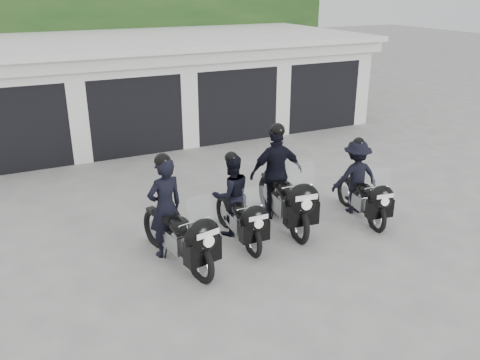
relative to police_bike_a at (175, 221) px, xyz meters
name	(u,v)px	position (x,y,z in m)	size (l,w,h in m)	color
ground	(217,235)	(1.02, 0.58, -0.78)	(80.00, 80.00, 0.00)	#9E9F99
garage_block	(114,89)	(1.02, 8.64, 0.65)	(16.40, 6.80, 2.96)	silver
background_vegetation	(92,32)	(1.39, 13.50, 1.99)	(20.00, 3.90, 5.80)	#183914
police_bike_a	(175,221)	(0.00, 0.00, 0.00)	(0.96, 2.23, 1.96)	black
police_bike_b	(235,202)	(1.32, 0.38, -0.06)	(0.79, 1.97, 1.71)	black
police_bike_c	(280,181)	(2.44, 0.63, 0.09)	(1.19, 2.37, 2.07)	black
police_bike_d	(359,182)	(4.06, 0.17, -0.06)	(1.08, 1.93, 1.69)	black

